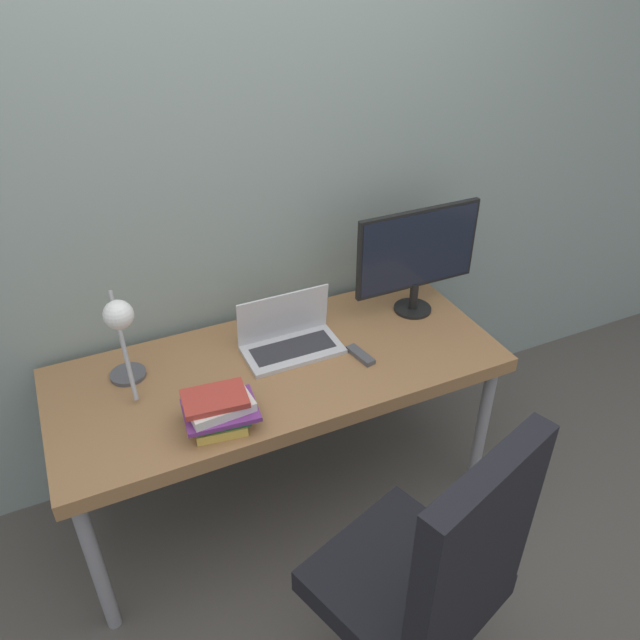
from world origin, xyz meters
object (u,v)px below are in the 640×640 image
(desk_lamp, at_px, (121,331))
(office_chair, at_px, (432,575))
(book_stack, at_px, (219,410))
(laptop, at_px, (290,338))
(monitor, at_px, (417,254))

(desk_lamp, xyz_separation_m, office_chair, (0.62, -0.99, -0.39))
(desk_lamp, height_order, book_stack, desk_lamp)
(laptop, distance_m, office_chair, 1.03)
(laptop, bearing_deg, office_chair, -89.63)
(laptop, bearing_deg, desk_lamp, -176.59)
(laptop, bearing_deg, book_stack, -141.14)
(office_chair, relative_size, book_stack, 4.38)
(laptop, xyz_separation_m, book_stack, (-0.38, -0.31, 0.02))
(desk_lamp, distance_m, office_chair, 1.23)
(monitor, bearing_deg, laptop, -176.49)
(monitor, height_order, book_stack, monitor)
(laptop, relative_size, book_stack, 1.46)
(monitor, relative_size, desk_lamp, 1.30)
(desk_lamp, relative_size, office_chair, 0.37)
(book_stack, bearing_deg, office_chair, -61.75)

